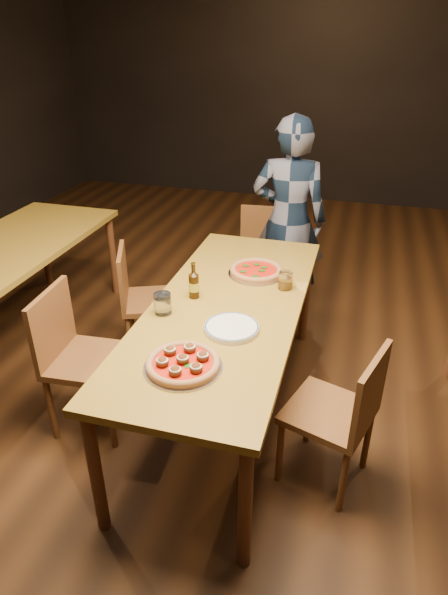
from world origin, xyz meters
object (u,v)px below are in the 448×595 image
(chair_end, at_px, (263,264))
(beer_bottle, at_px, (194,285))
(table_left, at_px, (0,260))
(chair_main_sw, at_px, (152,300))
(water_glass, at_px, (163,303))
(chair_main_e, at_px, (329,411))
(chair_main_nw, at_px, (89,359))
(diner, at_px, (289,221))
(pizza_meatball, at_px, (183,363))
(table_main, at_px, (226,316))
(plate_stack, at_px, (232,328))
(pizza_margherita, at_px, (256,271))
(amber_glass, at_px, (285,281))

(chair_end, height_order, beer_bottle, beer_bottle)
(table_left, height_order, beer_bottle, beer_bottle)
(chair_main_sw, distance_m, water_glass, 0.86)
(chair_main_e, height_order, chair_end, chair_end)
(chair_main_nw, xyz_separation_m, diner, (0.84, 1.62, 0.34))
(chair_main_nw, distance_m, pizza_meatball, 0.82)
(table_main, height_order, chair_main_nw, chair_main_nw)
(pizza_meatball, distance_m, diner, 1.94)
(pizza_meatball, bearing_deg, diner, 85.26)
(chair_main_nw, xyz_separation_m, pizza_meatball, (0.68, -0.31, 0.33))
(chair_main_sw, xyz_separation_m, chair_main_e, (1.29, -0.83, 0.00))
(chair_main_e, xyz_separation_m, water_glass, (-0.92, 0.16, 0.39))
(table_main, bearing_deg, diner, 84.55)
(pizza_meatball, relative_size, beer_bottle, 1.71)
(table_main, xyz_separation_m, plate_stack, (0.10, -0.25, 0.08))
(chair_end, relative_size, beer_bottle, 4.31)
(pizza_margherita, distance_m, water_glass, 0.70)
(chair_main_e, relative_size, pizza_margherita, 2.44)
(table_main, height_order, water_glass, water_glass)
(chair_main_sw, height_order, pizza_margherita, chair_main_sw)
(pizza_margherita, relative_size, water_glass, 3.02)
(chair_end, xyz_separation_m, plate_stack, (0.13, -1.48, 0.32))
(pizza_margherita, height_order, beer_bottle, beer_bottle)
(chair_main_nw, relative_size, chair_main_e, 1.06)
(table_left, relative_size, amber_glass, 19.51)
(table_left, relative_size, pizza_margherita, 5.79)
(table_main, xyz_separation_m, diner, (0.13, 1.33, 0.11))
(chair_main_e, relative_size, pizza_meatball, 2.39)
(beer_bottle, bearing_deg, chair_end, 82.38)
(pizza_meatball, bearing_deg, chair_main_e, 22.47)
(table_left, xyz_separation_m, chair_main_sw, (1.03, 0.19, -0.26))
(pizza_meatball, height_order, beer_bottle, beer_bottle)
(chair_end, bearing_deg, chair_main_nw, -120.90)
(table_main, distance_m, diner, 1.34)
(chair_main_sw, bearing_deg, water_glass, -173.45)
(chair_main_sw, bearing_deg, beer_bottle, -156.58)
(amber_glass, bearing_deg, pizza_margherita, 144.84)
(table_left, xyz_separation_m, chair_main_nw, (0.98, -0.59, -0.23))
(chair_main_sw, height_order, chair_main_e, chair_main_e)
(chair_main_nw, distance_m, water_glass, 0.56)
(table_main, distance_m, chair_main_nw, 0.81)
(chair_main_nw, bearing_deg, chair_end, -28.09)
(chair_main_e, bearing_deg, water_glass, -81.86)
(chair_main_nw, bearing_deg, beer_bottle, -61.93)
(water_glass, relative_size, diner, 0.07)
(table_main, distance_m, chair_main_e, 0.75)
(chair_main_nw, relative_size, plate_stack, 3.28)
(amber_glass, bearing_deg, beer_bottle, -152.66)
(chair_main_sw, distance_m, pizza_meatball, 1.32)
(chair_end, distance_m, pizza_margherita, 0.88)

